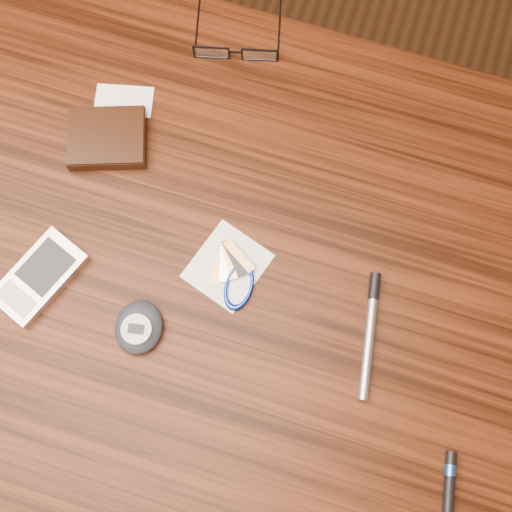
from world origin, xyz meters
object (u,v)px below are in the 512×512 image
object	(u,v)px
eyeglasses	(236,50)
pedometer	(139,327)
pda_phone	(39,277)
notepad_keys	(234,275)
silver_pen	(370,325)
wallet_and_card	(108,137)
desk	(230,284)

from	to	relation	value
eyeglasses	pedometer	world-z (taller)	pedometer
eyeglasses	pda_phone	bearing A→B (deg)	-109.71
eyeglasses	notepad_keys	world-z (taller)	eyeglasses
silver_pen	pda_phone	bearing A→B (deg)	-170.75
wallet_and_card	eyeglasses	distance (m)	0.20
wallet_and_card	silver_pen	distance (m)	0.40
pda_phone	silver_pen	distance (m)	0.40
wallet_and_card	pda_phone	xyz separation A→B (m)	(-0.01, -0.19, -0.00)
eyeglasses	pda_phone	world-z (taller)	eyeglasses
pda_phone	pedometer	bearing A→B (deg)	-8.99
wallet_and_card	notepad_keys	bearing A→B (deg)	-30.24
desk	pedometer	xyz separation A→B (m)	(-0.07, -0.10, 0.11)
wallet_and_card	pedometer	distance (m)	0.25
desk	silver_pen	distance (m)	0.21
eyeglasses	pedometer	bearing A→B (deg)	-89.18
wallet_and_card	eyeglasses	xyz separation A→B (m)	(0.12, 0.17, 0.00)
desk	pedometer	size ratio (longest dim) A/B	13.54
desk	eyeglasses	size ratio (longest dim) A/B	7.23
pedometer	notepad_keys	size ratio (longest dim) A/B	0.69
notepad_keys	desk	bearing A→B (deg)	142.78
notepad_keys	silver_pen	size ratio (longest dim) A/B	0.72
pda_phone	notepad_keys	distance (m)	0.23
pda_phone	silver_pen	xyz separation A→B (m)	(0.39, 0.06, -0.00)
notepad_keys	silver_pen	distance (m)	0.17
desk	eyeglasses	bearing A→B (deg)	105.64
desk	pda_phone	size ratio (longest dim) A/B	8.06
desk	eyeglasses	xyz separation A→B (m)	(-0.08, 0.28, 0.11)
pda_phone	pedometer	world-z (taller)	pedometer
desk	silver_pen	size ratio (longest dim) A/B	6.72
notepad_keys	eyeglasses	bearing A→B (deg)	107.45
wallet_and_card	pedometer	bearing A→B (deg)	-60.53
pda_phone	notepad_keys	bearing A→B (deg)	18.41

